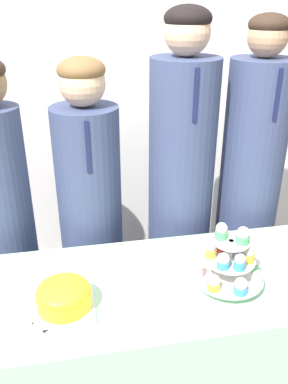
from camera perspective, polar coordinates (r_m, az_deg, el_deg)
The scene contains 9 objects.
wall_back at distance 2.44m, azimuth -4.71°, elevation 17.71°, with size 9.00×0.06×2.70m.
table at distance 1.81m, azimuth 1.16°, elevation -21.62°, with size 1.57×0.60×0.72m.
round_cake at distance 1.45m, azimuth -11.19°, elevation -14.07°, with size 0.20×0.20×0.11m.
cake_knife at distance 1.41m, azimuth -13.22°, elevation -18.62°, with size 0.16×0.18×0.01m.
cupcake_stand at distance 1.52m, azimuth 11.88°, elevation -9.29°, with size 0.26×0.26×0.26m.
student_0 at distance 2.01m, azimuth -18.74°, elevation -4.35°, with size 0.26×0.26×1.48m.
student_1 at distance 2.00m, azimuth -7.43°, elevation -4.06°, with size 0.30×0.31×1.47m.
student_2 at distance 2.02m, azimuth 5.10°, elevation -0.71°, with size 0.31×0.32×1.67m.
student_3 at distance 2.15m, azimuth 14.40°, elevation -0.38°, with size 0.30×0.31×1.63m.
Camera 1 is at (-0.26, -0.89, 1.70)m, focal length 38.00 mm.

